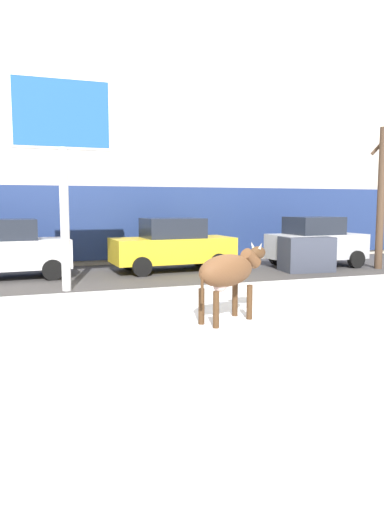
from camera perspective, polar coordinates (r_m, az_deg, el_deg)
name	(u,v)px	position (r m, az deg, el deg)	size (l,w,h in m)	color
ground_plane	(226,324)	(9.17, 4.15, -8.28)	(120.00, 120.00, 0.00)	white
road_strip	(145,273)	(15.80, -5.82, -2.10)	(60.00, 5.60, 0.01)	#423F3F
building_facade	(114,108)	(21.53, -9.49, 17.42)	(44.00, 6.10, 13.00)	beige
cow_brown	(229,272)	(9.20, 4.52, -1.93)	(1.89, 1.18, 1.54)	brown
billboard	(62,127)	(12.95, -15.66, 15.00)	(2.52, 0.24, 5.56)	silver
car_white_hatchback	(10,249)	(15.57, -21.36, 0.80)	(3.59, 2.09, 1.86)	white
car_yellow_sedan	(173,245)	(16.22, -2.40, 1.36)	(4.30, 2.18, 1.84)	gold
car_silver_hatchback	(316,242)	(17.84, 14.93, 1.67)	(3.59, 2.09, 1.86)	#B7BABF
bare_tree_left_lot	(382,193)	(18.04, 22.25, 7.13)	(0.87, 1.22, 5.52)	#4C3828
dumpster	(306,254)	(16.60, 13.84, 0.23)	(1.70, 1.10, 1.20)	#383D4C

